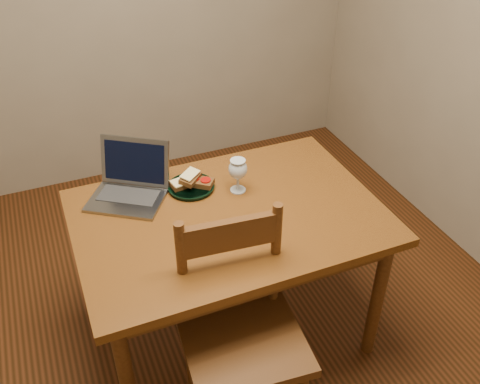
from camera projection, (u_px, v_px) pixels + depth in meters
name	position (u px, v px, depth m)	size (l,w,h in m)	color
floor	(210.00, 325.00, 2.74)	(3.20, 3.20, 0.02)	black
table	(229.00, 229.00, 2.33)	(1.30, 0.90, 0.74)	#46210B
chair	(241.00, 327.00, 2.05)	(0.50, 0.48, 0.49)	#3C200C
plate	(191.00, 187.00, 2.43)	(0.21, 0.21, 0.02)	black
sandwich_cheese	(183.00, 183.00, 2.41)	(0.10, 0.06, 0.03)	#381E0C
sandwich_tomato	(200.00, 181.00, 2.42)	(0.12, 0.07, 0.04)	#381E0C
sandwich_top	(190.00, 177.00, 2.40)	(0.11, 0.06, 0.03)	#381E0C
milk_glass	(238.00, 175.00, 2.37)	(0.08, 0.08, 0.16)	white
laptop	(130.00, 182.00, 2.37)	(0.42, 0.42, 0.23)	slate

